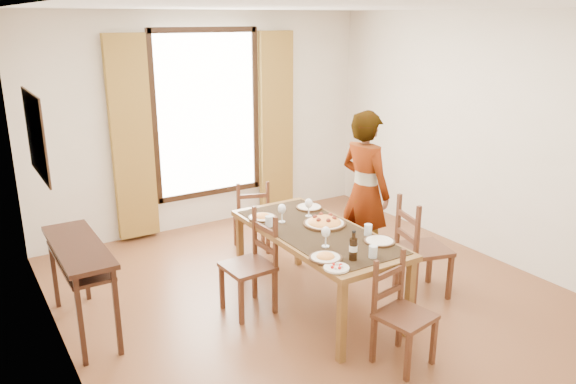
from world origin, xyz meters
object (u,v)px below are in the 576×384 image
dining_table (317,237)px  pasta_platter (325,220)px  man (365,192)px  console_table (79,257)px

dining_table → pasta_platter: pasta_platter is taller
man → pasta_platter: size_ratio=4.31×
console_table → man: 2.88m
console_table → pasta_platter: (2.09, -0.63, 0.12)m
man → pasta_platter: bearing=107.2°
man → console_table: bearing=76.9°
dining_table → man: man is taller
console_table → man: (2.86, -0.27, 0.18)m
dining_table → man: size_ratio=1.07×
dining_table → pasta_platter: bearing=29.2°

